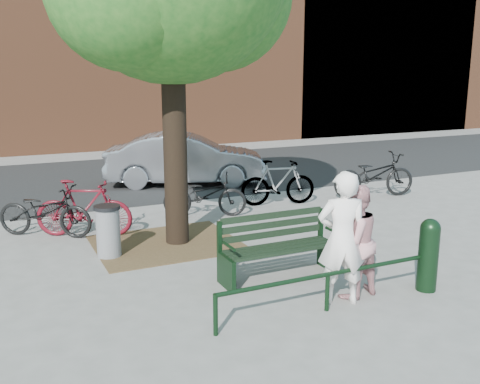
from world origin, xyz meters
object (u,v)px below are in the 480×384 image
parked_car (186,159)px  bollard (428,252)px  person_left (342,238)px  person_right (354,241)px  park_bench (277,245)px  bicycle_c (205,195)px  litter_bin (108,231)px

parked_car → bollard: bearing=-154.5°
person_left → person_right: bearing=-138.0°
park_bench → bollard: size_ratio=1.73×
bicycle_c → parked_car: bearing=11.1°
person_right → bollard: size_ratio=1.50×
litter_bin → person_right: bearing=-48.3°
litter_bin → parked_car: (3.05, 4.86, 0.25)m
person_left → litter_bin: bearing=-31.1°
person_right → parked_car: size_ratio=0.36×
person_left → parked_car: (0.72, 7.88, -0.18)m
park_bench → bicycle_c: 3.59m
park_bench → parked_car: (1.02, 6.75, 0.20)m
park_bench → bollard: 2.07m
parked_car → park_bench: bearing=-167.2°
person_right → bicycle_c: size_ratio=0.88×
park_bench → parked_car: 6.83m
person_right → bicycle_c: bearing=-96.6°
bollard → litter_bin: size_ratio=1.18×
park_bench → litter_bin: size_ratio=2.05×
bollard → bicycle_c: size_ratio=0.59×
park_bench → bicycle_c: park_bench is taller
person_right → litter_bin: person_right is taller
person_right → parked_car: bearing=-103.4°
bollard → litter_bin: (-3.63, 3.19, -0.11)m
bicycle_c → bollard: bearing=-140.9°
person_left → person_right: person_left is taller
park_bench → person_right: person_right is taller
litter_bin → bicycle_c: bearing=36.1°
park_bench → litter_bin: (-2.03, 1.88, -0.05)m
bicycle_c → person_left: bearing=-155.8°
person_right → person_left: bearing=10.7°
bicycle_c → parked_car: (0.73, 3.17, 0.23)m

